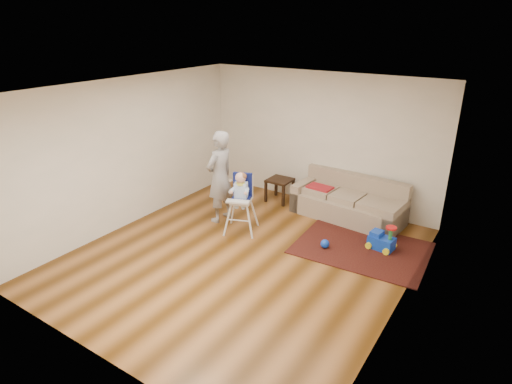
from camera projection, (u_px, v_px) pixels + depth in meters
The scene contains 9 objects.
ground at pixel (243, 256), 7.02m from camera, with size 5.50×5.50×0.00m, color #4B2B0A.
room_envelope at pixel (260, 138), 6.72m from camera, with size 5.04×5.52×2.72m.
sofa at pixel (348, 199), 8.20m from camera, with size 2.19×1.05×0.82m.
side_table at pixel (280, 190), 9.08m from camera, with size 0.49×0.49×0.49m, color black, non-canonical shape.
area_rug at pixel (362, 248), 7.25m from camera, with size 2.13×1.60×0.02m, color #320A09.
ride_on_toy at pixel (382, 236), 7.13m from camera, with size 0.41×0.29×0.45m, color blue, non-canonical shape.
toy_ball at pixel (325, 244), 7.21m from camera, with size 0.15×0.15×0.15m, color blue.
high_chair at pixel (241, 203), 7.66m from camera, with size 0.68×0.68×1.14m.
adult at pixel (220, 177), 7.98m from camera, with size 0.64×0.42×1.76m, color gray.
Camera 1 is at (3.53, -4.99, 3.60)m, focal length 30.00 mm.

